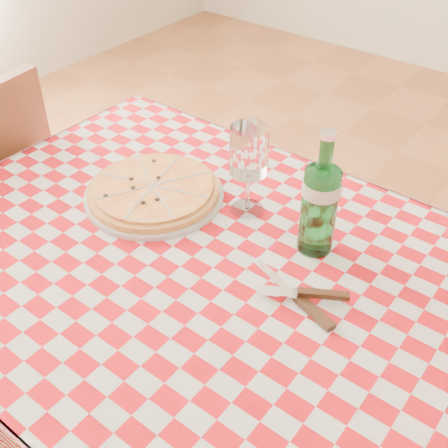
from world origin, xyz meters
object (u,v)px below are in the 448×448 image
object	(u,v)px
dining_table	(214,303)
pizza_plate	(154,190)
water_bottle	(321,194)
wine_glass	(248,171)

from	to	relation	value
dining_table	pizza_plate	size ratio (longest dim) A/B	3.85
water_bottle	wine_glass	distance (m)	0.18
dining_table	wine_glass	bearing A→B (deg)	106.65
dining_table	wine_glass	xyz separation A→B (m)	(-0.06, 0.19, 0.20)
dining_table	water_bottle	xyz separation A→B (m)	(0.12, 0.17, 0.23)
wine_glass	pizza_plate	bearing A→B (deg)	-154.95
water_bottle	pizza_plate	bearing A→B (deg)	-169.04
pizza_plate	wine_glass	xyz separation A→B (m)	(0.19, 0.09, 0.08)
dining_table	water_bottle	size ratio (longest dim) A/B	4.58
wine_glass	water_bottle	bearing A→B (deg)	-5.78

